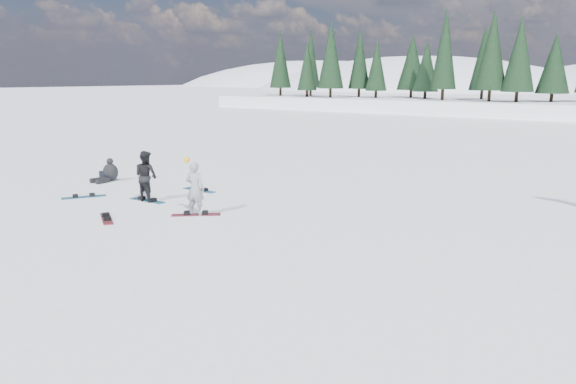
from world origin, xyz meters
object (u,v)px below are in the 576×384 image
object	(u,v)px
snowboarder_woman	(195,188)
snowboarder_man	(146,176)
gear_bag	(105,175)
snowboard_loose_b	(107,219)
snowboard_loose_c	(199,190)
seated_rider	(109,172)
snowboard_loose_a	(84,197)

from	to	relation	value
snowboarder_woman	snowboarder_man	bearing A→B (deg)	-25.61
snowboarder_woman	gear_bag	size ratio (longest dim) A/B	4.04
gear_bag	snowboard_loose_b	size ratio (longest dim) A/B	0.30
snowboarder_man	snowboard_loose_c	size ratio (longest dim) A/B	1.16
snowboarder_man	snowboard_loose_c	distance (m)	2.50
snowboard_loose_b	snowboard_loose_c	bearing A→B (deg)	131.72
snowboard_loose_b	snowboard_loose_c	world-z (taller)	same
seated_rider	gear_bag	distance (m)	0.78
seated_rider	snowboard_loose_a	bearing A→B (deg)	-50.37
snowboard_loose_b	snowboard_loose_a	bearing A→B (deg)	-172.11
snowboarder_woman	snowboard_loose_b	bearing A→B (deg)	30.34
snowboarder_woman	snowboard_loose_a	distance (m)	5.18
snowboard_loose_a	snowboard_loose_c	bearing A→B (deg)	-5.96
snowboarder_woman	seated_rider	size ratio (longest dim) A/B	1.62
snowboarder_man	snowboard_loose_b	distance (m)	2.73
seated_rider	snowboard_loose_a	world-z (taller)	seated_rider
seated_rider	snowboard_loose_b	xyz separation A→B (m)	(5.27, -3.88, -0.35)
snowboard_loose_a	snowboarder_woman	bearing A→B (deg)	-53.89
gear_bag	snowboarder_man	bearing A→B (deg)	-19.72
seated_rider	snowboard_loose_b	world-z (taller)	seated_rider
snowboarder_woman	gear_bag	distance (m)	8.08
snowboard_loose_a	snowboarder_man	bearing A→B (deg)	-36.80
seated_rider	snowboard_loose_c	xyz separation A→B (m)	(4.35, 0.83, -0.35)
snowboarder_man	snowboarder_woman	bearing A→B (deg)	168.97
seated_rider	snowboard_loose_c	bearing A→B (deg)	12.06
snowboarder_man	seated_rider	size ratio (longest dim) A/B	1.56
seated_rider	snowboard_loose_a	distance (m)	3.20
snowboarder_man	seated_rider	xyz separation A→B (m)	(-4.23, 1.51, -0.51)
snowboard_loose_b	snowboarder_man	bearing A→B (deg)	144.39
snowboard_loose_b	snowboard_loose_c	xyz separation A→B (m)	(-0.92, 4.71, 0.00)
gear_bag	snowboard_loose_c	xyz separation A→B (m)	(5.05, 0.57, -0.14)
snowboarder_woman	snowboard_loose_a	world-z (taller)	snowboarder_woman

